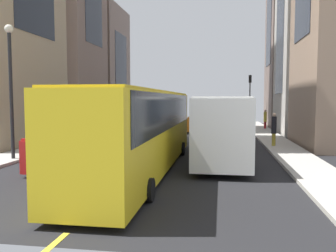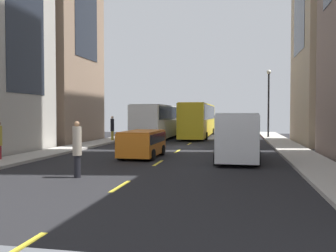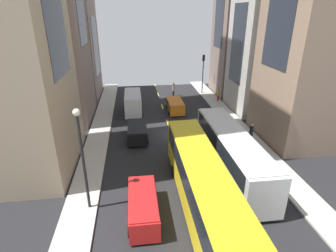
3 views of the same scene
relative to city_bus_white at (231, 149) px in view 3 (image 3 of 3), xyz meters
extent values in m
plane|color=black|center=(3.69, -7.82, -2.01)|extent=(41.62, 41.62, 0.00)
cube|color=#B2ADA3|center=(-4.00, -7.82, -1.93)|extent=(2.23, 44.00, 0.15)
cube|color=#B2ADA3|center=(11.38, -7.82, -1.93)|extent=(2.23, 44.00, 0.15)
cube|color=yellow|center=(3.69, -28.82, -2.00)|extent=(0.16, 2.00, 0.01)
cube|color=yellow|center=(3.69, -22.82, -2.00)|extent=(0.16, 2.00, 0.01)
cube|color=yellow|center=(3.69, -16.82, -2.00)|extent=(0.16, 2.00, 0.01)
cube|color=yellow|center=(3.69, -10.82, -2.00)|extent=(0.16, 2.00, 0.01)
cube|color=yellow|center=(3.69, -4.82, -2.00)|extent=(0.16, 2.00, 0.01)
cube|color=yellow|center=(3.69, 1.18, -2.00)|extent=(0.16, 2.00, 0.01)
cube|color=yellow|center=(3.69, 7.18, -2.00)|extent=(0.16, 2.00, 0.01)
cube|color=#B7B2A8|center=(-9.03, -14.33, 6.41)|extent=(7.43, 7.37, 16.84)
cube|color=#1E232D|center=(-9.03, -14.33, 6.41)|extent=(7.50, 4.06, 9.26)
cube|color=#7A665B|center=(16.84, -23.34, 5.42)|extent=(8.29, 8.97, 14.85)
cube|color=#1E232D|center=(16.84, -23.34, 5.42)|extent=(8.37, 4.93, 8.17)
cube|color=silver|center=(0.00, 0.00, -0.23)|extent=(2.55, 12.51, 3.00)
cube|color=black|center=(0.00, 0.00, 0.62)|extent=(2.60, 11.51, 1.20)
cube|color=beige|center=(0.00, 0.00, 1.31)|extent=(2.45, 12.01, 0.08)
cylinder|color=black|center=(-1.17, 3.88, -1.51)|extent=(0.46, 1.00, 1.00)
cylinder|color=black|center=(1.17, 3.88, -1.51)|extent=(0.46, 1.00, 1.00)
cylinder|color=black|center=(-1.17, -3.88, -1.51)|extent=(0.46, 1.00, 1.00)
cylinder|color=black|center=(1.17, -3.88, -1.51)|extent=(0.46, 1.00, 1.00)
cube|color=yellow|center=(3.47, 4.68, -0.15)|extent=(2.45, 15.00, 3.30)
cube|color=black|center=(3.47, 4.68, 0.71)|extent=(2.50, 13.80, 1.48)
cube|color=gold|center=(3.47, 4.68, 1.54)|extent=(2.35, 14.40, 0.08)
cylinder|color=black|center=(2.34, 0.03, -1.63)|extent=(0.44, 0.76, 0.76)
cylinder|color=black|center=(4.59, 0.03, -1.63)|extent=(0.44, 0.76, 0.76)
cube|color=white|center=(7.67, -15.06, -0.66)|extent=(2.05, 5.84, 2.30)
cube|color=black|center=(7.67, -15.06, 0.09)|extent=(2.09, 5.38, 0.69)
cube|color=silver|center=(7.67, -15.06, 0.53)|extent=(1.97, 5.61, 0.08)
cylinder|color=black|center=(6.72, -13.25, -1.65)|extent=(0.37, 0.72, 0.72)
cylinder|color=black|center=(8.61, -13.25, -1.65)|extent=(0.37, 0.72, 0.72)
cylinder|color=black|center=(6.72, -16.87, -1.65)|extent=(0.37, 0.72, 0.72)
cylinder|color=black|center=(8.61, -16.87, -1.65)|extent=(0.37, 0.72, 0.72)
cube|color=red|center=(7.26, 4.61, -1.15)|extent=(1.76, 4.70, 1.37)
cube|color=black|center=(7.26, 4.61, -0.80)|extent=(1.79, 4.32, 0.58)
cube|color=#A91A1A|center=(7.26, 4.61, -0.43)|extent=(1.69, 4.51, 0.08)
cylinder|color=black|center=(6.45, 6.07, -1.70)|extent=(0.32, 0.62, 0.62)
cylinder|color=black|center=(8.07, 6.07, -1.70)|extent=(0.32, 0.62, 0.62)
cylinder|color=black|center=(6.45, 3.15, -1.70)|extent=(0.32, 0.62, 0.62)
cylinder|color=black|center=(8.07, 3.15, -1.70)|extent=(0.32, 0.62, 0.62)
cube|color=black|center=(7.33, -6.90, -1.21)|extent=(1.86, 4.20, 1.26)
cube|color=black|center=(7.33, -6.90, -0.90)|extent=(1.90, 3.86, 0.53)
cube|color=black|center=(7.33, -6.90, -0.54)|extent=(1.79, 4.03, 0.08)
cylinder|color=black|center=(6.47, -5.60, -1.70)|extent=(0.34, 0.62, 0.62)
cylinder|color=black|center=(8.19, -5.60, -1.70)|extent=(0.34, 0.62, 0.62)
cylinder|color=black|center=(6.47, -8.20, -1.70)|extent=(0.34, 0.62, 0.62)
cylinder|color=black|center=(8.19, -8.20, -1.70)|extent=(0.34, 0.62, 0.62)
cube|color=orange|center=(2.24, -14.55, -1.19)|extent=(1.88, 4.24, 1.30)
cube|color=black|center=(2.24, -14.55, -0.86)|extent=(1.92, 3.90, 0.55)
cube|color=#BE6115|center=(2.24, -14.55, -0.50)|extent=(1.81, 4.07, 0.08)
cylinder|color=black|center=(1.38, -13.24, -1.70)|extent=(0.34, 0.62, 0.62)
cylinder|color=black|center=(3.11, -13.24, -1.70)|extent=(0.34, 0.62, 0.62)
cylinder|color=black|center=(1.38, -15.86, -1.70)|extent=(0.34, 0.62, 0.62)
cylinder|color=black|center=(3.11, -15.86, -1.70)|extent=(0.34, 0.62, 0.62)
cylinder|color=gold|center=(-3.45, -3.96, -1.45)|extent=(0.25, 0.25, 0.82)
cylinder|color=black|center=(-3.45, -3.96, -0.48)|extent=(0.33, 0.33, 1.13)
sphere|color=beige|center=(-3.45, -3.96, 0.20)|extent=(0.24, 0.24, 0.24)
cylinder|color=black|center=(1.45, -21.50, -1.57)|extent=(0.27, 0.27, 0.89)
cylinder|color=gray|center=(1.45, -21.50, -0.55)|extent=(0.36, 0.36, 1.15)
sphere|color=#8C6647|center=(1.45, -21.50, 0.13)|extent=(0.21, 0.21, 0.21)
cylinder|color=maroon|center=(-4.59, -18.05, -1.50)|extent=(0.24, 0.24, 0.72)
cylinder|color=gold|center=(-4.59, -18.05, -0.62)|extent=(0.32, 0.32, 1.04)
sphere|color=#8C6647|center=(-4.59, -18.05, 0.02)|extent=(0.23, 0.23, 0.23)
cylinder|color=black|center=(-3.29, -22.32, 0.66)|extent=(0.14, 0.14, 5.04)
cube|color=black|center=(-3.29, -22.32, 3.63)|extent=(0.32, 0.32, 0.90)
sphere|color=red|center=(-3.29, -22.50, 3.88)|extent=(0.20, 0.20, 0.20)
sphere|color=orange|center=(-3.29, -22.50, 3.63)|extent=(0.20, 0.20, 0.20)
sphere|color=green|center=(-3.29, -22.50, 3.38)|extent=(0.20, 0.20, 0.20)
cylinder|color=black|center=(10.77, 3.31, 1.38)|extent=(0.18, 0.18, 6.48)
sphere|color=silver|center=(10.77, 3.31, 4.80)|extent=(0.44, 0.44, 0.44)
camera|label=1|loc=(0.03, 19.88, 1.22)|focal=37.20mm
camera|label=2|loc=(7.72, -34.71, 0.53)|focal=38.31mm
camera|label=3|loc=(7.46, 18.18, 10.05)|focal=28.74mm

